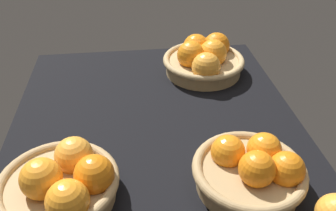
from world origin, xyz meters
The scene contains 4 objects.
market_tray centered at (0.00, 0.00, 1.50)cm, with size 84.00×72.00×3.00cm, color black.
basket_near_left centered at (-22.78, -16.72, 7.12)cm, with size 22.35×22.35×10.47cm.
basket_near_right centered at (24.14, -16.88, 7.40)cm, with size 24.73×24.73×10.87cm.
basket_far_left centered at (-21.98, 19.58, 7.10)cm, with size 23.28×23.28×10.80cm.
Camera 1 is at (-70.07, 5.40, 56.78)cm, focal length 37.70 mm.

